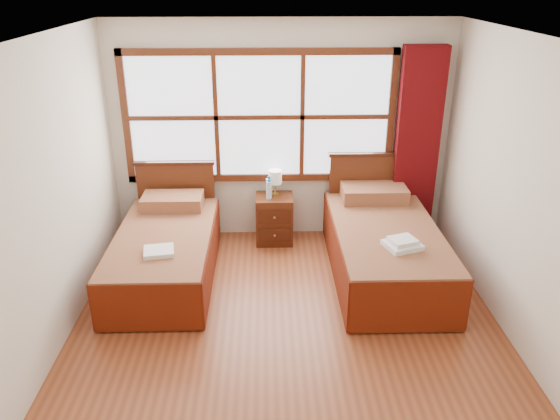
{
  "coord_description": "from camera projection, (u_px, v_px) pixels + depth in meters",
  "views": [
    {
      "loc": [
        -0.18,
        -4.03,
        3.04
      ],
      "look_at": [
        -0.05,
        0.7,
        0.98
      ],
      "focal_mm": 35.0,
      "sensor_mm": 36.0,
      "label": 1
    }
  ],
  "objects": [
    {
      "name": "floor",
      "position": [
        288.0,
        340.0,
        4.91
      ],
      "size": [
        4.5,
        4.5,
        0.0
      ],
      "primitive_type": "plane",
      "color": "brown",
      "rests_on": "ground"
    },
    {
      "name": "ceiling",
      "position": [
        290.0,
        40.0,
        3.87
      ],
      "size": [
        4.5,
        4.5,
        0.0
      ],
      "primitive_type": "plane",
      "rotation": [
        3.14,
        0.0,
        0.0
      ],
      "color": "white",
      "rests_on": "wall_back"
    },
    {
      "name": "wall_back",
      "position": [
        281.0,
        133.0,
        6.46
      ],
      "size": [
        4.0,
        0.0,
        4.0
      ],
      "primitive_type": "plane",
      "rotation": [
        1.57,
        0.0,
        0.0
      ],
      "color": "silver",
      "rests_on": "floor"
    },
    {
      "name": "wall_left",
      "position": [
        38.0,
        211.0,
        4.34
      ],
      "size": [
        0.0,
        4.5,
        4.5
      ],
      "primitive_type": "plane",
      "rotation": [
        1.57,
        0.0,
        1.57
      ],
      "color": "silver",
      "rests_on": "floor"
    },
    {
      "name": "wall_right",
      "position": [
        533.0,
        205.0,
        4.45
      ],
      "size": [
        0.0,
        4.5,
        4.5
      ],
      "primitive_type": "plane",
      "rotation": [
        1.57,
        0.0,
        -1.57
      ],
      "color": "silver",
      "rests_on": "floor"
    },
    {
      "name": "window",
      "position": [
        259.0,
        117.0,
        6.33
      ],
      "size": [
        3.16,
        0.06,
        1.56
      ],
      "color": "white",
      "rests_on": "wall_back"
    },
    {
      "name": "curtain",
      "position": [
        417.0,
        146.0,
        6.42
      ],
      "size": [
        0.5,
        0.16,
        2.3
      ],
      "primitive_type": "cube",
      "color": "#5C090C",
      "rests_on": "wall_back"
    },
    {
      "name": "bed_left",
      "position": [
        166.0,
        250.0,
        5.86
      ],
      "size": [
        1.02,
        2.04,
        0.99
      ],
      "color": "#3B190C",
      "rests_on": "floor"
    },
    {
      "name": "bed_right",
      "position": [
        384.0,
        245.0,
        5.91
      ],
      "size": [
        1.11,
        2.14,
        1.08
      ],
      "color": "#3B190C",
      "rests_on": "floor"
    },
    {
      "name": "nightstand",
      "position": [
        274.0,
        219.0,
        6.62
      ],
      "size": [
        0.44,
        0.44,
        0.59
      ],
      "color": "#522412",
      "rests_on": "floor"
    },
    {
      "name": "towels_left",
      "position": [
        159.0,
        251.0,
        5.31
      ],
      "size": [
        0.32,
        0.3,
        0.04
      ],
      "rotation": [
        0.0,
        0.0,
        0.17
      ],
      "color": "white",
      "rests_on": "bed_left"
    },
    {
      "name": "towels_right",
      "position": [
        402.0,
        244.0,
        5.31
      ],
      "size": [
        0.4,
        0.38,
        0.1
      ],
      "rotation": [
        0.0,
        0.0,
        0.33
      ],
      "color": "white",
      "rests_on": "bed_right"
    },
    {
      "name": "lamp",
      "position": [
        275.0,
        178.0,
        6.47
      ],
      "size": [
        0.16,
        0.16,
        0.31
      ],
      "color": "gold",
      "rests_on": "nightstand"
    },
    {
      "name": "bottle_near",
      "position": [
        269.0,
        190.0,
        6.41
      ],
      "size": [
        0.06,
        0.06,
        0.24
      ],
      "color": "#BCE0F2",
      "rests_on": "nightstand"
    },
    {
      "name": "bottle_far",
      "position": [
        269.0,
        188.0,
        6.45
      ],
      "size": [
        0.07,
        0.07,
        0.26
      ],
      "color": "#BCE0F2",
      "rests_on": "nightstand"
    }
  ]
}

